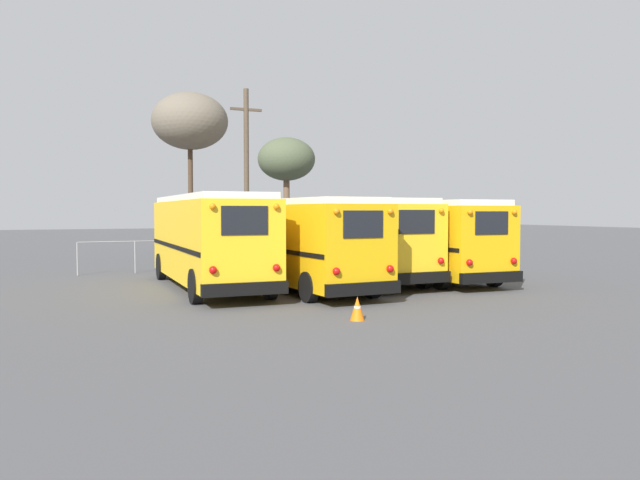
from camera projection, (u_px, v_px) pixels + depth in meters
ground_plane at (323, 284)px, 23.25m from camera, size 160.00×160.00×0.00m
school_bus_0 at (208, 238)px, 21.78m from camera, size 2.77×9.86×3.26m
school_bus_1 at (290, 239)px, 22.41m from camera, size 2.85×10.76×3.12m
school_bus_2 at (350, 237)px, 24.30m from camera, size 2.70×9.56×3.14m
school_bus_3 at (416, 237)px, 25.16m from camera, size 2.75×9.95×3.10m
utility_pole at (246, 172)px, 34.73m from camera, size 1.80×0.29×9.50m
bare_tree_0 at (286, 160)px, 42.39m from camera, size 3.91×3.91×7.73m
bare_tree_1 at (190, 122)px, 33.29m from camera, size 4.05×4.05×9.04m
fence_line at (263, 248)px, 29.55m from camera, size 16.55×0.06×1.42m
traffic_cone at (357, 308)px, 15.44m from camera, size 0.36×0.36×0.59m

